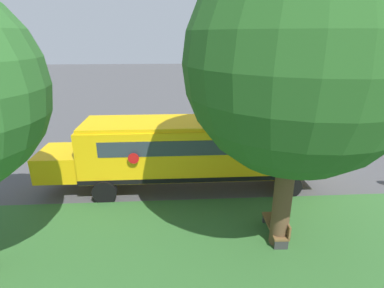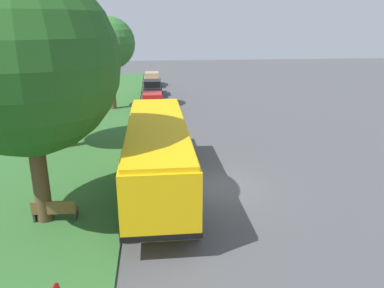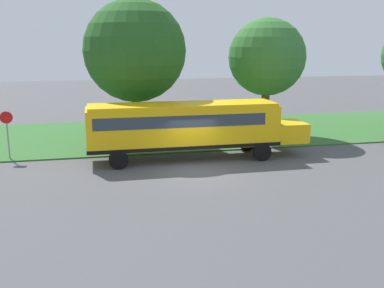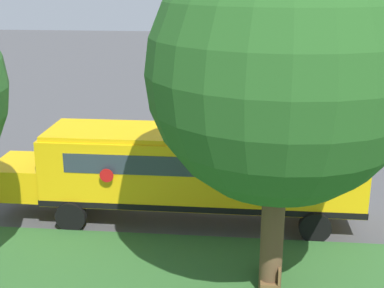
{
  "view_description": "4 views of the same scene",
  "coord_description": "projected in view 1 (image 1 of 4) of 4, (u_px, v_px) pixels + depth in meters",
  "views": [
    {
      "loc": [
        -15.08,
        1.01,
        6.66
      ],
      "look_at": [
        -0.1,
        0.1,
        1.16
      ],
      "focal_mm": 28.0,
      "sensor_mm": 36.0,
      "label": 1
    },
    {
      "loc": [
        -2.73,
        -15.47,
        7.19
      ],
      "look_at": [
        -0.95,
        1.48,
        1.63
      ],
      "focal_mm": 35.0,
      "sensor_mm": 36.0,
      "label": 2
    },
    {
      "loc": [
        21.38,
        -5.06,
        6.39
      ],
      "look_at": [
        -1.45,
        0.01,
        1.12
      ],
      "focal_mm": 42.0,
      "sensor_mm": 36.0,
      "label": 3
    },
    {
      "loc": [
        -19.36,
        -1.54,
        8.08
      ],
      "look_at": [
        0.11,
        0.37,
        1.84
      ],
      "focal_mm": 50.0,
      "sensor_mm": 36.0,
      "label": 4
    }
  ],
  "objects": [
    {
      "name": "school_bus",
      "position": [
        196.0,
        147.0,
        13.37
      ],
      "size": [
        2.84,
        12.42,
        3.16
      ],
      "color": "yellow",
      "rests_on": "ground"
    },
    {
      "name": "park_bench",
      "position": [
        277.0,
        225.0,
        10.33
      ],
      "size": [
        1.61,
        0.54,
        0.92
      ],
      "color": "brown",
      "rests_on": "ground"
    },
    {
      "name": "ground_plane",
      "position": [
        194.0,
        163.0,
        16.48
      ],
      "size": [
        120.0,
        120.0,
        0.0
      ],
      "primitive_type": "plane",
      "color": "#4C4C4F"
    },
    {
      "name": "oak_tree_beside_bus",
      "position": [
        304.0,
        64.0,
        8.2
      ],
      "size": [
        6.32,
        6.32,
        9.1
      ],
      "color": "brown",
      "rests_on": "ground"
    }
  ]
}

